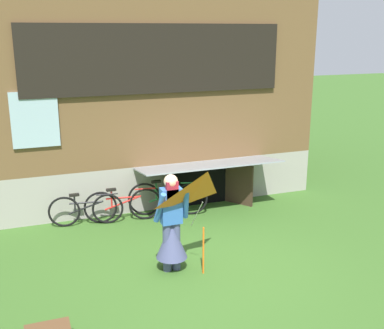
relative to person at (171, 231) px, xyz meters
The scene contains 7 objects.
ground_plane 0.96m from the person, 17.71° to the right, with size 60.00×60.00×0.00m, color #386023.
log_house 5.53m from the person, 83.19° to the left, with size 7.71×5.93×4.94m.
person is the anchor object (origin of this frame).
kite 0.95m from the person, 49.30° to the right, with size 1.06×0.94×1.74m.
bicycle_green 2.53m from the person, 73.87° to the left, with size 1.65×0.59×0.79m.
bicycle_red 2.43m from the person, 97.00° to the left, with size 1.62×0.25×0.74m.
bicycle_black 2.69m from the person, 113.29° to the left, with size 1.51×0.28×0.70m.
Camera 1 is at (-2.85, -6.75, 3.88)m, focal length 44.83 mm.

